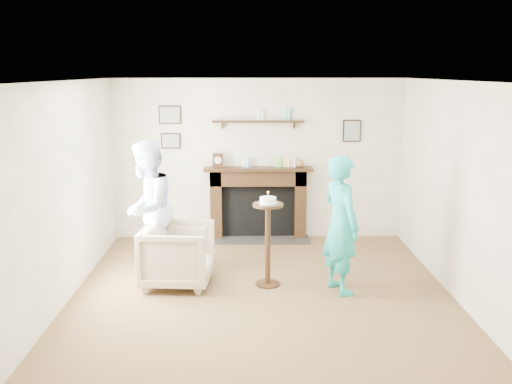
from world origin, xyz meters
The scene contains 6 objects.
ground centered at (0.00, 0.00, 0.00)m, with size 5.00×5.00×0.00m, color brown.
room_shell centered at (0.00, 0.69, 1.62)m, with size 4.54×5.02×2.52m.
armchair centered at (-1.03, 0.43, 0.00)m, with size 0.82×0.84×0.77m, color tan.
man centered at (-1.45, 0.78, 0.00)m, with size 0.86×0.67×1.76m, color silver.
woman centered at (0.93, 0.19, 0.00)m, with size 0.61×0.40×1.66m, color #20B5BA.
pedestal_table centered at (0.08, 0.40, 0.73)m, with size 0.37×0.37×1.19m.
Camera 1 is at (-0.18, -6.30, 2.61)m, focal length 40.00 mm.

